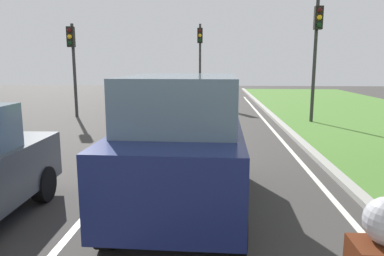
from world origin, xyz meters
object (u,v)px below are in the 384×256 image
object	(u,v)px
car_suv_ahead	(183,141)
traffic_light_far_median	(200,50)
traffic_light_near_right	(316,41)
traffic_light_overhead_left	(72,53)

from	to	relation	value
car_suv_ahead	traffic_light_far_median	bearing A→B (deg)	92.71
car_suv_ahead	traffic_light_far_median	world-z (taller)	traffic_light_far_median
traffic_light_near_right	car_suv_ahead	bearing A→B (deg)	-116.42
traffic_light_near_right	traffic_light_overhead_left	bearing A→B (deg)	173.83
traffic_light_overhead_left	traffic_light_near_right	bearing A→B (deg)	-6.17
traffic_light_near_right	traffic_light_far_median	size ratio (longest dim) A/B	1.04
car_suv_ahead	traffic_light_overhead_left	size ratio (longest dim) A/B	1.07
traffic_light_overhead_left	car_suv_ahead	bearing A→B (deg)	-60.10
car_suv_ahead	traffic_light_near_right	bearing A→B (deg)	64.84
car_suv_ahead	traffic_light_far_median	xyz separation A→B (m)	(-0.42, 16.75, 2.12)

